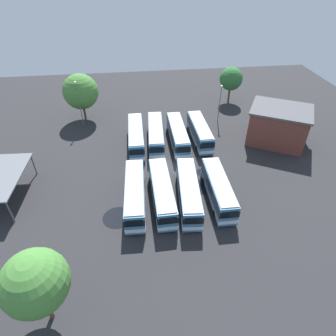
% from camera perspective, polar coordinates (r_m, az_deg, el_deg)
% --- Properties ---
extents(ground_plane, '(93.83, 93.83, 0.00)m').
position_cam_1_polar(ground_plane, '(46.04, 0.58, 0.03)').
color(ground_plane, '#28282B').
extents(bus_row0_slot0, '(11.83, 2.70, 3.42)m').
position_cam_1_polar(bus_row0_slot0, '(51.05, -6.40, 6.35)').
color(bus_row0_slot0, teal).
rests_on(bus_row0_slot0, ground_plane).
extents(bus_row0_slot1, '(11.89, 3.27, 3.42)m').
position_cam_1_polar(bus_row0_slot1, '(51.30, -2.46, 6.73)').
color(bus_row0_slot1, teal).
rests_on(bus_row0_slot1, ground_plane).
extents(bus_row0_slot2, '(11.65, 2.63, 3.42)m').
position_cam_1_polar(bus_row0_slot2, '(51.26, 1.94, 6.72)').
color(bus_row0_slot2, teal).
rests_on(bus_row0_slot2, ground_plane).
extents(bus_row0_slot3, '(10.96, 2.74, 3.42)m').
position_cam_1_polar(bus_row0_slot3, '(52.34, 6.36, 7.20)').
color(bus_row0_slot3, teal).
rests_on(bus_row0_slot3, ground_plane).
extents(bus_row1_slot0, '(11.73, 3.00, 3.42)m').
position_cam_1_polar(bus_row1_slot0, '(38.89, -6.62, -5.12)').
color(bus_row1_slot0, teal).
rests_on(bus_row1_slot0, ground_plane).
extents(bus_row1_slot1, '(11.71, 2.74, 3.42)m').
position_cam_1_polar(bus_row1_slot1, '(38.92, -1.21, -4.77)').
color(bus_row1_slot1, teal).
rests_on(bus_row1_slot1, ground_plane).
extents(bus_row1_slot2, '(11.83, 3.53, 3.42)m').
position_cam_1_polar(bus_row1_slot2, '(39.05, 4.11, -4.72)').
color(bus_row1_slot2, teal).
rests_on(bus_row1_slot2, ground_plane).
extents(bus_row1_slot3, '(10.86, 2.71, 3.42)m').
position_cam_1_polar(bus_row1_slot3, '(39.95, 9.99, -4.14)').
color(bus_row1_slot3, teal).
rests_on(bus_row1_slot3, ground_plane).
extents(depot_building, '(11.94, 12.71, 6.45)m').
position_cam_1_polar(depot_building, '(54.82, 21.13, 7.99)').
color(depot_building, brown).
rests_on(depot_building, ground_plane).
extents(lamp_post_mid_lot, '(0.56, 0.28, 9.05)m').
position_cam_1_polar(lamp_post_mid_lot, '(58.00, -17.30, 12.35)').
color(lamp_post_mid_lot, slate).
rests_on(lamp_post_mid_lot, ground_plane).
extents(lamp_post_near_entrance, '(0.56, 0.28, 7.59)m').
position_cam_1_polar(lamp_post_near_entrance, '(58.38, 10.30, 12.80)').
color(lamp_post_near_entrance, slate).
rests_on(lamp_post_near_entrance, ground_plane).
extents(tree_south_edge, '(6.87, 6.87, 9.36)m').
position_cam_1_polar(tree_south_edge, '(60.35, -17.06, 14.38)').
color(tree_south_edge, brown).
rests_on(tree_south_edge, ground_plane).
extents(tree_east_edge, '(5.06, 5.06, 7.90)m').
position_cam_1_polar(tree_east_edge, '(67.51, 12.49, 17.00)').
color(tree_east_edge, brown).
rests_on(tree_east_edge, ground_plane).
extents(tree_northeast, '(5.76, 5.76, 8.82)m').
position_cam_1_polar(tree_northeast, '(27.87, -25.00, -20.05)').
color(tree_northeast, brown).
rests_on(tree_northeast, ground_plane).
extents(puddle_back_corner, '(1.89, 1.89, 0.01)m').
position_cam_1_polar(puddle_back_corner, '(45.40, 6.74, -0.88)').
color(puddle_back_corner, black).
rests_on(puddle_back_corner, ground_plane).
extents(puddle_between_rows, '(3.66, 3.66, 0.01)m').
position_cam_1_polar(puddle_between_rows, '(42.63, 5.82, -3.78)').
color(puddle_between_rows, black).
rests_on(puddle_between_rows, ground_plane).
extents(puddle_near_shelter, '(3.93, 3.93, 0.01)m').
position_cam_1_polar(puddle_near_shelter, '(38.59, -10.04, -9.73)').
color(puddle_near_shelter, black).
rests_on(puddle_near_shelter, ground_plane).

